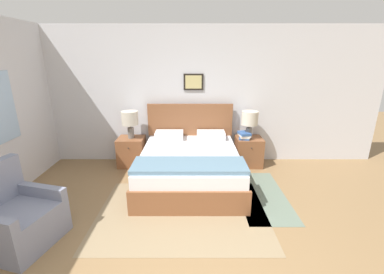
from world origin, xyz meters
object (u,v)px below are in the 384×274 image
at_px(nightstand_near_window, 132,151).
at_px(nightstand_by_door, 248,151).
at_px(bed, 190,165).
at_px(table_lamp_near_window, 130,120).
at_px(table_lamp_by_door, 250,120).
at_px(armchair, 15,219).

distance_m(nightstand_near_window, nightstand_by_door, 2.27).
xyz_separation_m(bed, nightstand_by_door, (1.13, 0.72, -0.03)).
bearing_deg(table_lamp_near_window, table_lamp_by_door, 0.00).
bearing_deg(nightstand_near_window, table_lamp_near_window, -19.22).
bearing_deg(table_lamp_near_window, bed, -32.59).
bearing_deg(table_lamp_by_door, bed, -147.24).
bearing_deg(table_lamp_near_window, nightstand_by_door, 0.11).
bearing_deg(nightstand_by_door, armchair, -144.52).
height_order(nightstand_by_door, table_lamp_near_window, table_lamp_near_window).
height_order(armchair, table_lamp_by_door, table_lamp_by_door).
distance_m(bed, table_lamp_by_door, 1.46).
bearing_deg(bed, nightstand_by_door, 32.46).
bearing_deg(armchair, bed, 142.12).
xyz_separation_m(bed, table_lamp_by_door, (1.11, 0.72, 0.61)).
distance_m(nightstand_near_window, table_lamp_by_door, 2.34).
bearing_deg(table_lamp_by_door, armchair, -144.40).
bearing_deg(nightstand_by_door, table_lamp_near_window, -179.89).
xyz_separation_m(nightstand_near_window, nightstand_by_door, (2.27, 0.00, 0.00)).
height_order(armchair, table_lamp_near_window, table_lamp_near_window).
height_order(bed, nightstand_by_door, bed).
xyz_separation_m(armchair, table_lamp_by_door, (3.07, 2.20, 0.61)).
height_order(nightstand_near_window, table_lamp_by_door, table_lamp_by_door).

